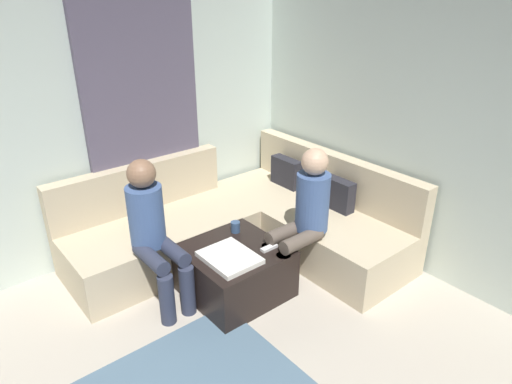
{
  "coord_description": "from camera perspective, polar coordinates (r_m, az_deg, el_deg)",
  "views": [
    {
      "loc": [
        0.93,
        -0.48,
        2.39
      ],
      "look_at": [
        -1.63,
        1.63,
        0.85
      ],
      "focal_mm": 31.78,
      "sensor_mm": 36.0,
      "label": 1
    }
  ],
  "objects": [
    {
      "name": "folded_blanket",
      "position": [
        3.57,
        -3.35,
        -8.23
      ],
      "size": [
        0.44,
        0.36,
        0.04
      ],
      "primitive_type": "cube",
      "color": "white",
      "rests_on": "ottoman"
    },
    {
      "name": "coffee_mug",
      "position": [
        3.93,
        -2.61,
        -4.41
      ],
      "size": [
        0.08,
        0.08,
        0.1
      ],
      "primitive_type": "cylinder",
      "color": "#334C72",
      "rests_on": "ottoman"
    },
    {
      "name": "ottoman",
      "position": [
        3.83,
        -2.7,
        -9.87
      ],
      "size": [
        0.76,
        0.76,
        0.42
      ],
      "primitive_type": "cube",
      "color": "black",
      "rests_on": "ground_plane"
    },
    {
      "name": "person_on_couch_side",
      "position": [
        3.6,
        -12.84,
        -4.56
      ],
      "size": [
        0.6,
        0.3,
        1.2
      ],
      "rotation": [
        0.0,
        0.0,
        -1.57
      ],
      "color": "#2D3347",
      "rests_on": "ground_plane"
    },
    {
      "name": "curtain_panel",
      "position": [
        4.32,
        -13.88,
        8.88
      ],
      "size": [
        0.06,
        1.1,
        2.5
      ],
      "primitive_type": "cube",
      "color": "#595166",
      "rests_on": "ground_plane"
    },
    {
      "name": "person_on_couch_back",
      "position": [
        3.76,
        6.04,
        -2.69
      ],
      "size": [
        0.3,
        0.6,
        1.2
      ],
      "rotation": [
        0.0,
        0.0,
        3.14
      ],
      "color": "brown",
      "rests_on": "ground_plane"
    },
    {
      "name": "game_remote",
      "position": [
        3.7,
        1.67,
        -7.04
      ],
      "size": [
        0.05,
        0.15,
        0.02
      ],
      "primitive_type": "cube",
      "color": "white",
      "rests_on": "ottoman"
    },
    {
      "name": "sectional_couch",
      "position": [
        4.37,
        -1.25,
        -4.0
      ],
      "size": [
        2.1,
        2.55,
        0.87
      ],
      "color": "#C6B593",
      "rests_on": "ground_plane"
    }
  ]
}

